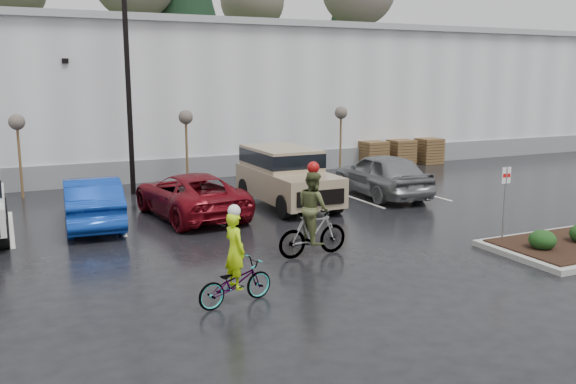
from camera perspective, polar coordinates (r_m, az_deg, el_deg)
name	(u,v)px	position (r m, az deg, el deg)	size (l,w,h in m)	color
ground	(392,264)	(15.46, 9.68, -6.69)	(120.00, 120.00, 0.00)	black
warehouse	(167,93)	(35.11, -11.23, 9.05)	(60.50, 15.50, 7.20)	silver
wooded_ridge	(104,94)	(57.71, -16.83, 8.77)	(80.00, 25.00, 6.00)	#1F3616
lamppost	(126,47)	(24.50, -14.89, 12.99)	(0.50, 1.00, 9.22)	black
sapling_west	(17,127)	(25.13, -24.01, 5.60)	(0.60, 0.60, 3.20)	#4A331D
sapling_mid	(186,121)	(26.09, -9.54, 6.54)	(0.60, 0.60, 3.20)	#4A331D
sapling_east	(341,116)	(29.01, 4.98, 7.07)	(0.60, 0.60, 3.20)	#4A331D
pallet_stack_a	(373,154)	(31.36, 7.96, 3.51)	(1.20, 1.20, 1.35)	#4A331D
pallet_stack_b	(401,153)	(32.32, 10.50, 3.65)	(1.20, 1.20, 1.35)	#4A331D
pallet_stack_c	(429,151)	(33.39, 13.02, 3.78)	(1.20, 1.20, 1.35)	#4A331D
shrub_a	(543,240)	(17.21, 22.71, -4.15)	(0.70, 0.70, 0.52)	#163512
fire_lane_sign	(505,195)	(17.66, 19.65, -0.27)	(0.30, 0.05, 2.20)	gray
car_blue	(92,201)	(19.85, -17.86, -0.85)	(1.64, 4.70, 1.55)	#0D3299
car_red	(190,195)	(20.43, -9.19, -0.26)	(2.43, 5.27, 1.47)	maroon
suv_tan	(288,178)	(21.77, -0.04, 1.36)	(2.20, 5.10, 2.06)	#9B8769
car_grey	(381,174)	(23.86, 8.72, 1.64)	(2.01, 5.00, 1.70)	slate
cyclist_hivis	(235,273)	(12.55, -4.97, -7.58)	(1.81, 0.96, 2.09)	#3F3F44
cyclist_olive	(313,222)	(15.73, 2.34, -2.85)	(1.93, 0.94, 2.48)	#3F3F44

